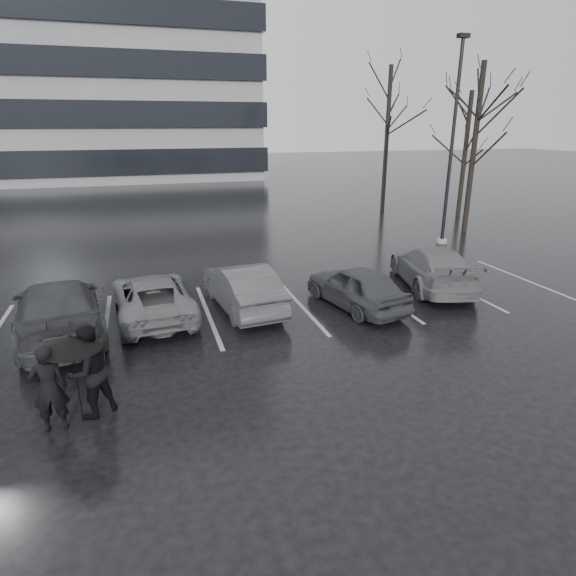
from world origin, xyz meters
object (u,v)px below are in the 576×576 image
(car_west_b, at_px, (153,297))
(tree_ne, at_px, (465,155))
(car_main, at_px, (357,287))
(tree_north, at_px, (387,141))
(pedestrian_left, at_px, (49,388))
(tree_east, at_px, (474,150))
(lamp_post, at_px, (451,154))
(car_west_c, at_px, (58,309))
(car_east, at_px, (432,267))
(car_west_a, at_px, (243,287))
(pedestrian_right, at_px, (89,371))

(car_west_b, height_order, tree_ne, tree_ne)
(car_main, height_order, tree_north, tree_north)
(pedestrian_left, height_order, tree_east, tree_east)
(pedestrian_left, relative_size, lamp_post, 0.19)
(car_west_c, xyz_separation_m, pedestrian_left, (0.42, -4.40, 0.10))
(car_main, bearing_deg, car_east, -174.35)
(car_west_a, relative_size, car_west_b, 0.93)
(pedestrian_left, height_order, tree_north, tree_north)
(car_main, height_order, tree_ne, tree_ne)
(pedestrian_right, distance_m, lamp_post, 17.84)
(car_east, height_order, tree_ne, tree_ne)
(pedestrian_right, bearing_deg, pedestrian_left, -8.34)
(tree_ne, bearing_deg, car_east, -129.15)
(car_west_b, bearing_deg, pedestrian_left, 64.44)
(tree_east, relative_size, tree_north, 0.94)
(pedestrian_right, xyz_separation_m, lamp_post, (14.41, 10.06, 3.08))
(pedestrian_left, height_order, tree_ne, tree_ne)
(car_main, distance_m, tree_north, 17.96)
(pedestrian_left, distance_m, pedestrian_right, 0.71)
(pedestrian_left, relative_size, pedestrian_right, 0.92)
(car_west_b, bearing_deg, car_east, 175.69)
(car_main, height_order, car_west_a, car_west_a)
(car_west_c, xyz_separation_m, pedestrian_right, (1.06, -4.09, 0.18))
(car_main, relative_size, tree_east, 0.47)
(lamp_post, xyz_separation_m, tree_ne, (5.08, 5.86, -0.48))
(tree_ne, bearing_deg, car_west_c, -150.09)
(car_west_a, xyz_separation_m, car_west_b, (-2.58, 0.09, -0.07))
(car_main, relative_size, car_west_b, 0.86)
(car_main, height_order, car_west_c, car_west_c)
(car_main, distance_m, car_west_a, 3.39)
(lamp_post, bearing_deg, tree_north, 79.88)
(lamp_post, bearing_deg, car_west_b, -157.82)
(car_west_a, relative_size, car_east, 0.87)
(car_main, height_order, car_west_b, car_main)
(car_west_a, bearing_deg, car_west_b, -8.11)
(car_main, xyz_separation_m, lamp_post, (7.27, 6.34, 3.35))
(pedestrian_left, bearing_deg, tree_ne, -144.03)
(tree_ne, bearing_deg, car_main, -135.35)
(car_main, distance_m, car_west_b, 5.93)
(tree_east, xyz_separation_m, tree_north, (-1.00, 7.00, 0.25))
(car_west_c, distance_m, tree_north, 22.87)
(car_west_a, xyz_separation_m, tree_east, (13.12, 7.30, 3.33))
(car_west_b, height_order, pedestrian_right, pedestrian_right)
(car_west_c, relative_size, tree_north, 0.59)
(pedestrian_right, relative_size, tree_east, 0.23)
(tree_north, bearing_deg, tree_ne, -40.60)
(pedestrian_left, height_order, lamp_post, lamp_post)
(car_main, xyz_separation_m, car_west_a, (-3.27, 0.90, 0.04))
(tree_east, distance_m, tree_ne, 4.74)
(car_east, distance_m, tree_ne, 14.69)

